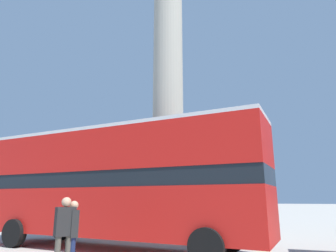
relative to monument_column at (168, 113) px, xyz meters
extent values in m
plane|color=#ADA89E|center=(0.00, 0.00, -6.50)|extent=(200.00, 200.00, 0.00)
cube|color=#A39E8E|center=(0.00, 0.00, -5.87)|extent=(5.35, 5.35, 1.25)
cube|color=#A39E8E|center=(0.00, 0.00, -4.63)|extent=(3.85, 3.85, 1.25)
cylinder|color=#A39E8E|center=(0.00, 0.00, 4.29)|extent=(1.74, 1.74, 16.59)
cube|color=red|center=(0.14, -5.57, -5.19)|extent=(10.86, 3.44, 1.61)
cube|color=black|center=(0.14, -5.57, -4.11)|extent=(10.86, 3.39, 0.55)
cube|color=red|center=(0.14, -5.57, -3.10)|extent=(10.86, 3.44, 1.46)
cube|color=silver|center=(0.14, -5.57, -2.31)|extent=(10.86, 3.44, 0.12)
cylinder|color=black|center=(3.97, -4.74, -6.00)|extent=(1.02, 0.40, 1.00)
cylinder|color=black|center=(3.74, -7.13, -6.00)|extent=(1.02, 0.40, 1.00)
cylinder|color=black|center=(-3.47, -4.01, -6.00)|extent=(1.02, 0.40, 1.00)
cylinder|color=black|center=(-3.70, -6.40, -6.00)|extent=(1.02, 0.40, 1.00)
cylinder|color=black|center=(3.55, -3.56, -6.30)|extent=(0.31, 0.31, 0.40)
cylinder|color=black|center=(3.55, -3.56, -4.22)|extent=(0.14, 0.14, 4.55)
sphere|color=white|center=(3.55, -3.56, -1.76)|extent=(0.38, 0.38, 0.38)
cube|color=black|center=(0.76, -8.86, -5.36)|extent=(0.46, 0.41, 0.65)
sphere|color=tan|center=(0.76, -8.86, -4.92)|extent=(0.22, 0.22, 0.22)
cube|color=black|center=(0.72, -9.12, -5.30)|extent=(0.40, 0.50, 0.68)
sphere|color=tan|center=(0.72, -9.12, -4.84)|extent=(0.23, 0.23, 0.23)
camera|label=1|loc=(5.72, -15.36, -4.76)|focal=32.00mm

